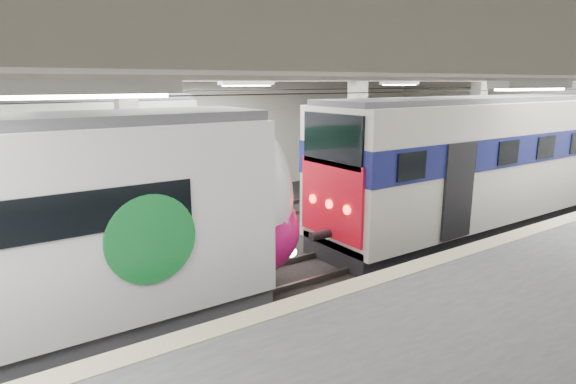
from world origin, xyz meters
TOP-DOWN VIEW (x-y plane):
  - station_hall at (0.00, -1.74)m, footprint 36.00×24.00m
  - modern_emu at (-6.25, -0.00)m, footprint 13.64×2.82m
  - older_rer at (8.17, 0.00)m, footprint 13.68×3.02m

SIDE VIEW (x-z plane):
  - modern_emu at x=-6.25m, z-range -0.04..4.37m
  - older_rer at x=8.17m, z-range 0.11..4.61m
  - station_hall at x=0.00m, z-range 0.37..6.12m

